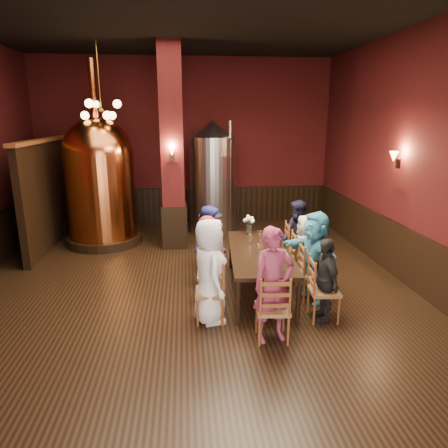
{
  "coord_description": "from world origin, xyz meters",
  "views": [
    {
      "loc": [
        -0.04,
        -6.26,
        2.97
      ],
      "look_at": [
        0.6,
        0.2,
        1.21
      ],
      "focal_mm": 32.0,
      "sensor_mm": 36.0,
      "label": 1
    }
  ],
  "objects": [
    {
      "name": "person_7",
      "position": [
        2.12,
        1.03,
        0.7
      ],
      "size": [
        0.48,
        0.74,
        1.4
      ],
      "primitive_type": "imported",
      "rotation": [
        0.0,
        0.0,
        4.94
      ],
      "color": "black",
      "rests_on": "ground"
    },
    {
      "name": "wine_glass_3",
      "position": [
        1.54,
        0.55,
        0.83
      ],
      "size": [
        0.07,
        0.07,
        0.17
      ],
      "primitive_type": null,
      "color": "white",
      "rests_on": "dining_table"
    },
    {
      "name": "copper_kettle",
      "position": [
        -2.0,
        3.22,
        1.52
      ],
      "size": [
        1.77,
        1.77,
        4.18
      ],
      "rotation": [
        0.0,
        0.0,
        0.06
      ],
      "color": "black",
      "rests_on": "ground"
    },
    {
      "name": "chair_8",
      "position": [
        1.1,
        -1.45,
        0.46
      ],
      "size": [
        0.49,
        0.49,
        0.92
      ],
      "primitive_type": null,
      "rotation": [
        0.0,
        0.0,
        3.07
      ],
      "color": "brown",
      "rests_on": "ground"
    },
    {
      "name": "chair_6",
      "position": [
        2.08,
        0.36,
        0.46
      ],
      "size": [
        0.49,
        0.49,
        0.92
      ],
      "primitive_type": null,
      "rotation": [
        0.0,
        0.0,
        1.5
      ],
      "color": "brown",
      "rests_on": "ground"
    },
    {
      "name": "wine_glass_5",
      "position": [
        1.33,
        0.72,
        0.83
      ],
      "size": [
        0.07,
        0.07,
        0.17
      ],
      "primitive_type": null,
      "color": "white",
      "rests_on": "dining_table"
    },
    {
      "name": "wainscot_right",
      "position": [
        3.96,
        0.0,
        0.5
      ],
      "size": [
        0.08,
        9.9,
        1.0
      ],
      "primitive_type": "cube",
      "color": "black",
      "rests_on": "ground"
    },
    {
      "name": "person_3",
      "position": [
        0.43,
        1.15,
        0.65
      ],
      "size": [
        0.78,
        0.96,
        1.29
      ],
      "primitive_type": "imported",
      "rotation": [
        0.0,
        0.0,
        1.15
      ],
      "color": "black",
      "rests_on": "ground"
    },
    {
      "name": "person_8",
      "position": [
        1.1,
        -1.45,
        0.8
      ],
      "size": [
        0.66,
        0.51,
        1.6
      ],
      "primitive_type": "imported",
      "rotation": [
        0.0,
        0.0,
        6.53
      ],
      "color": "#8E2F4D",
      "rests_on": "ground"
    },
    {
      "name": "person_5",
      "position": [
        2.03,
        -0.3,
        0.76
      ],
      "size": [
        0.82,
        1.47,
        1.51
      ],
      "primitive_type": "imported",
      "rotation": [
        0.0,
        0.0,
        5.0
      ],
      "color": "teal",
      "rests_on": "ground"
    },
    {
      "name": "dining_table",
      "position": [
        1.21,
        0.09,
        0.69
      ],
      "size": [
        1.17,
        2.47,
        0.75
      ],
      "rotation": [
        0.0,
        0.0,
        -0.07
      ],
      "color": "black",
      "rests_on": "ground"
    },
    {
      "name": "wine_glass_6",
      "position": [
        1.38,
        0.35,
        0.83
      ],
      "size": [
        0.07,
        0.07,
        0.17
      ],
      "primitive_type": null,
      "color": "white",
      "rests_on": "dining_table"
    },
    {
      "name": "chair_2",
      "position": [
        0.38,
        0.48,
        0.46
      ],
      "size": [
        0.49,
        0.49,
        0.92
      ],
      "primitive_type": null,
      "rotation": [
        0.0,
        0.0,
        -1.64
      ],
      "color": "brown",
      "rests_on": "ground"
    },
    {
      "name": "room",
      "position": [
        0.0,
        0.0,
        2.25
      ],
      "size": [
        10.0,
        10.02,
        4.5
      ],
      "color": "black",
      "rests_on": "ground"
    },
    {
      "name": "partition",
      "position": [
        -3.2,
        3.2,
        1.2
      ],
      "size": [
        0.22,
        3.5,
        2.4
      ],
      "primitive_type": "cube",
      "color": "black",
      "rests_on": "ground"
    },
    {
      "name": "wine_glass_4",
      "position": [
        1.37,
        -0.88,
        0.83
      ],
      "size": [
        0.07,
        0.07,
        0.17
      ],
      "primitive_type": null,
      "color": "white",
      "rests_on": "dining_table"
    },
    {
      "name": "sconce_wall",
      "position": [
        3.9,
        0.8,
        2.2
      ],
      "size": [
        0.2,
        0.2,
        0.36
      ],
      "primitive_type": null,
      "rotation": [
        0.0,
        0.0,
        1.57
      ],
      "color": "black",
      "rests_on": "room"
    },
    {
      "name": "person_6",
      "position": [
        2.08,
        0.36,
        0.64
      ],
      "size": [
        0.5,
        0.68,
        1.28
      ],
      "primitive_type": "imported",
      "rotation": [
        0.0,
        0.0,
        4.56
      ],
      "color": "beige",
      "rests_on": "ground"
    },
    {
      "name": "rose_vase",
      "position": [
        1.18,
        1.07,
        1.0
      ],
      "size": [
        0.22,
        0.22,
        0.38
      ],
      "color": "white",
      "rests_on": "dining_table"
    },
    {
      "name": "person_0",
      "position": [
        0.29,
        -0.84,
        0.78
      ],
      "size": [
        0.61,
        0.83,
        1.57
      ],
      "primitive_type": "imported",
      "rotation": [
        0.0,
        0.0,
        1.72
      ],
      "color": "white",
      "rests_on": "ground"
    },
    {
      "name": "chair_1",
      "position": [
        0.33,
        -0.18,
        0.46
      ],
      "size": [
        0.49,
        0.49,
        0.92
      ],
      "primitive_type": null,
      "rotation": [
        0.0,
        0.0,
        -1.64
      ],
      "color": "brown",
      "rests_on": "ground"
    },
    {
      "name": "column",
      "position": [
        -0.3,
        2.8,
        2.25
      ],
      "size": [
        0.58,
        0.58,
        4.5
      ],
      "primitive_type": "cube",
      "color": "#420E11",
      "rests_on": "ground"
    },
    {
      "name": "sconce_column",
      "position": [
        -0.3,
        2.5,
        2.2
      ],
      "size": [
        0.2,
        0.2,
        0.36
      ],
      "primitive_type": null,
      "rotation": [
        0.0,
        0.0,
        3.14
      ],
      "color": "black",
      "rests_on": "column"
    },
    {
      "name": "pendant_cluster",
      "position": [
        -1.8,
        2.9,
        3.1
      ],
      "size": [
        0.9,
        0.9,
        1.7
      ],
      "primitive_type": null,
      "color": "#A57226",
      "rests_on": "room"
    },
    {
      "name": "person_2",
      "position": [
        0.38,
        0.48,
        0.73
      ],
      "size": [
        0.37,
        0.72,
        1.47
      ],
      "primitive_type": "imported",
      "rotation": [
        0.0,
        0.0,
        1.54
      ],
      "color": "#2B3891",
      "rests_on": "ground"
    },
    {
      "name": "person_4",
      "position": [
        1.98,
        -0.96,
        0.64
      ],
      "size": [
        0.37,
        0.77,
        1.27
      ],
      "primitive_type": "imported",
      "rotation": [
        0.0,
        0.0,
        4.8
      ],
      "color": "black",
      "rests_on": "ground"
    },
    {
      "name": "wine_glass_2",
      "position": [
        1.11,
        0.51,
        0.83
      ],
      "size": [
        0.07,
        0.07,
        0.17
      ],
      "primitive_type": null,
      "color": "white",
      "rests_on": "dining_table"
    },
    {
      "name": "chair_5",
      "position": [
        2.03,
        -0.3,
        0.46
      ],
      "size": [
        0.49,
        0.49,
        0.92
      ],
      "primitive_type": null,
      "rotation": [
        0.0,
        0.0,
        1.5
      ],
      "color": "brown",
      "rests_on": "ground"
    },
    {
      "name": "chair_0",
      "position": [
        0.29,
        -0.84,
        0.46
      ],
      "size": [
        0.49,
        0.49,
        0.92
      ],
      "primitive_type": null,
      "rotation": [
        0.0,
        0.0,
        -1.64
      ],
      "color": "brown",
      "rests_on": "ground"
    },
    {
      "name": "chair_7",
      "position": [
        2.12,
        1.03,
        0.46
      ],
      "size": [
        0.49,
        0.49,
        0.92
      ],
      "primitive_type": null,
      "rotation": [
        0.0,
        0.0,
        1.5
      ],
      "color": "brown",
      "rests_on": "ground"
    },
    {
      "name": "wine_glass_0",
      "position": [
        1.14,
        -0.06,
        0.83
      ],
      "size": [
        0.07,
        0.07,
        0.17
      ],
      "primitive_type": null,
      "color": "white",
      "rests_on": "dining_table"
    },
    {
      "name": "steel_vessel",
      "position": [
        0.68,
        3.91,
        1.43
      ],
      "size": [
        1.41,
        1.41,
        2.86
      ],
      "rotation": [
        0.0,
        0.0,
        0.21
      ],
      "color": "#B2B2B7",
      "rests_on": "ground"
    },
    {
      "name": "wainscot_back",
      "position": [
        0.0,
        4.96,
        0.5
      ],
      "size": [
        7.9,
        0.08,
        1.0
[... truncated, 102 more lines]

